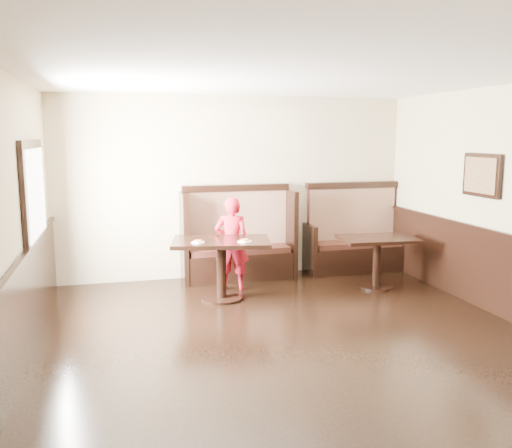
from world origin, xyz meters
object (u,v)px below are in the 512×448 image
object	(u,v)px
child	(232,244)
booth_neighbor	(354,242)
table_neighbor	(377,250)
booth_main	(238,245)
table_main	(221,254)

from	to	relation	value
child	booth_neighbor	bearing A→B (deg)	-146.87
booth_neighbor	child	bearing A→B (deg)	-164.48
booth_neighbor	table_neighbor	size ratio (longest dim) A/B	1.47
booth_main	booth_neighbor	size ratio (longest dim) A/B	1.06
table_main	table_neighbor	xyz separation A→B (m)	(2.30, 0.01, -0.07)
booth_neighbor	table_main	xyz separation A→B (m)	(-2.41, -1.05, 0.15)
child	table_main	bearing A→B (deg)	79.12
booth_neighbor	table_main	world-z (taller)	booth_neighbor
table_neighbor	child	distance (m)	2.11
booth_main	child	size ratio (longest dim) A/B	1.30
booth_neighbor	table_main	distance (m)	2.63
table_main	table_neighbor	bearing A→B (deg)	11.26
booth_main	table_main	xyz separation A→B (m)	(-0.46, -1.05, 0.10)
booth_main	table_main	world-z (taller)	booth_main
booth_main	child	bearing A→B (deg)	-110.18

